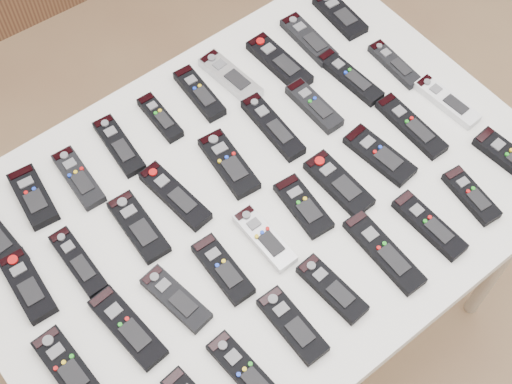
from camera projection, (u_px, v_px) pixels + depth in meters
ground at (292, 319)px, 2.24m from camera, size 4.00×4.00×0.00m
table at (256, 210)px, 1.61m from camera, size 1.25×0.88×0.78m
remote_1 at (33, 197)px, 1.55m from camera, size 0.08×0.16×0.02m
remote_2 at (79, 178)px, 1.57m from camera, size 0.06×0.17×0.02m
remote_3 at (119, 146)px, 1.62m from camera, size 0.06×0.17×0.02m
remote_4 at (160, 118)px, 1.66m from camera, size 0.04×0.14×0.02m
remote_5 at (199, 93)px, 1.69m from camera, size 0.06×0.17×0.02m
remote_6 at (230, 77)px, 1.72m from camera, size 0.07×0.18×0.02m
remote_7 at (279, 62)px, 1.74m from camera, size 0.06×0.19×0.02m
remote_8 at (309, 39)px, 1.78m from camera, size 0.06×0.18×0.02m
remote_9 at (340, 15)px, 1.82m from camera, size 0.07×0.16×0.02m
remote_10 at (28, 286)px, 1.44m from camera, size 0.07×0.16×0.02m
remote_11 at (78, 262)px, 1.47m from camera, size 0.05×0.17×0.02m
remote_12 at (139, 227)px, 1.51m from camera, size 0.07×0.17×0.02m
remote_13 at (175, 196)px, 1.55m from camera, size 0.07×0.19×0.02m
remote_14 at (229, 164)px, 1.59m from camera, size 0.08×0.18×0.02m
remote_15 at (273, 127)px, 1.64m from camera, size 0.06×0.20×0.02m
remote_16 at (314, 106)px, 1.67m from camera, size 0.05×0.16×0.02m
remote_17 at (350, 77)px, 1.72m from camera, size 0.05×0.19×0.02m
remote_18 at (394, 64)px, 1.74m from camera, size 0.05×0.16×0.02m
remote_19 at (68, 368)px, 1.35m from camera, size 0.07×0.17×0.02m
remote_20 at (128, 328)px, 1.39m from camera, size 0.07×0.19×0.02m
remote_21 at (176, 299)px, 1.43m from camera, size 0.08×0.17×0.02m
remote_22 at (223, 269)px, 1.46m from camera, size 0.06×0.16×0.02m
remote_23 at (264, 238)px, 1.50m from camera, size 0.05×0.16×0.02m
remote_24 at (303, 206)px, 1.54m from camera, size 0.07×0.16×0.02m
remote_25 at (339, 184)px, 1.56m from camera, size 0.06×0.17×0.02m
remote_26 at (380, 155)px, 1.60m from camera, size 0.08×0.18×0.02m
remote_27 at (411, 126)px, 1.64m from camera, size 0.05×0.19×0.02m
remote_28 at (447, 101)px, 1.68m from camera, size 0.06×0.17×0.02m
remote_31 at (248, 375)px, 1.35m from camera, size 0.06×0.19×0.02m
remote_32 at (292, 325)px, 1.40m from camera, size 0.06×0.16×0.02m
remote_33 at (332, 289)px, 1.43m from camera, size 0.06×0.16×0.02m
remote_34 at (384, 252)px, 1.48m from camera, size 0.06×0.20×0.02m
remote_35 at (429, 225)px, 1.51m from camera, size 0.05×0.18×0.02m
remote_36 at (471, 196)px, 1.55m from camera, size 0.06×0.15×0.02m
remote_37 at (510, 158)px, 1.60m from camera, size 0.07×0.18×0.02m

